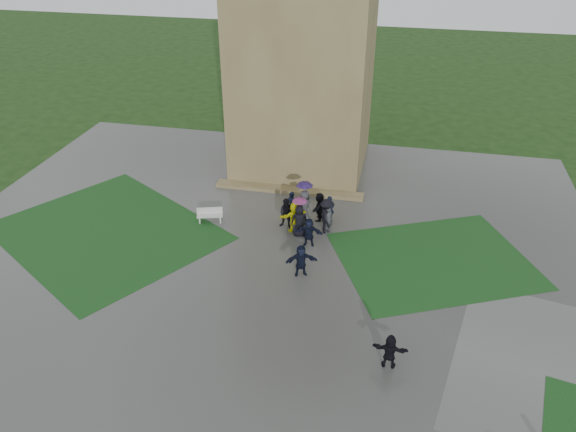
% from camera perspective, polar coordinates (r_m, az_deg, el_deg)
% --- Properties ---
extents(ground, '(120.00, 120.00, 0.00)m').
position_cam_1_polar(ground, '(25.29, -4.99, -8.52)').
color(ground, black).
extents(plaza, '(34.00, 34.00, 0.02)m').
position_cam_1_polar(plaza, '(26.80, -3.77, -5.90)').
color(plaza, '#3A3937').
rests_on(plaza, ground).
extents(lawn_inset_left, '(14.10, 13.46, 0.01)m').
position_cam_1_polar(lawn_inset_left, '(31.37, -17.90, -1.57)').
color(lawn_inset_left, '#133615').
rests_on(lawn_inset_left, plaza).
extents(lawn_inset_right, '(11.12, 10.15, 0.01)m').
position_cam_1_polar(lawn_inset_right, '(28.59, 14.61, -4.36)').
color(lawn_inset_right, '#133615').
rests_on(lawn_inset_right, plaza).
extents(tower, '(8.00, 8.00, 18.00)m').
position_cam_1_polar(tower, '(35.00, 1.71, 19.01)').
color(tower, brown).
rests_on(tower, ground).
extents(tower_plinth, '(9.00, 0.80, 0.22)m').
position_cam_1_polar(tower_plinth, '(33.85, 0.10, 2.66)').
color(tower_plinth, brown).
rests_on(tower_plinth, plaza).
extents(bench, '(1.47, 0.84, 0.81)m').
position_cam_1_polar(bench, '(30.89, -7.95, 0.10)').
color(bench, beige).
rests_on(bench, plaza).
extents(visitor_cluster, '(3.06, 3.68, 2.50)m').
position_cam_1_polar(visitor_cluster, '(29.66, 2.05, 0.28)').
color(visitor_cluster, black).
rests_on(visitor_cluster, plaza).
extents(pedestrian_mid, '(1.58, 1.02, 1.61)m').
position_cam_1_polar(pedestrian_mid, '(26.25, 1.33, -4.53)').
color(pedestrian_mid, black).
rests_on(pedestrian_mid, plaza).
extents(pedestrian_near, '(1.38, 0.53, 1.47)m').
position_cam_1_polar(pedestrian_near, '(22.04, 10.30, -13.38)').
color(pedestrian_near, black).
rests_on(pedestrian_near, plaza).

